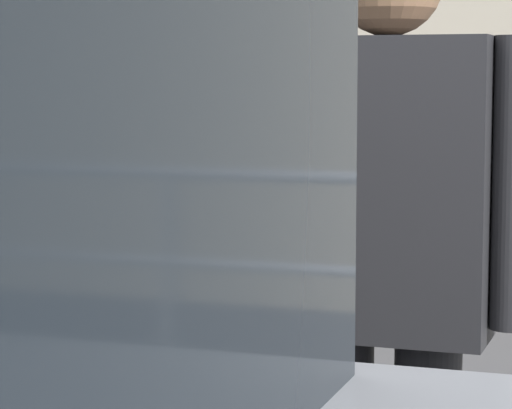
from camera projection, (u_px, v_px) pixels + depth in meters
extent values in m
cylinder|color=#939699|center=(125.00, 159.00, 2.83)|extent=(0.16, 0.16, 0.29)
sphere|color=silver|center=(124.00, 87.00, 2.81)|extent=(0.16, 0.16, 0.16)
cube|color=black|center=(107.00, 134.00, 2.75)|extent=(0.09, 0.02, 0.07)
cube|color=green|center=(107.00, 184.00, 2.76)|extent=(0.10, 0.02, 0.09)
cube|color=black|center=(386.00, 188.00, 2.61)|extent=(0.47, 0.23, 0.67)
cylinder|color=black|center=(245.00, 146.00, 2.54)|extent=(0.10, 0.42, 0.57)
cylinder|color=gray|center=(433.00, 181.00, 5.41)|extent=(24.00, 0.06, 0.06)
cylinder|color=gray|center=(431.00, 276.00, 5.46)|extent=(24.00, 0.05, 0.05)
cylinder|color=gray|center=(431.00, 287.00, 5.47)|extent=(0.06, 0.06, 0.99)
cube|color=#ADA38E|center=(502.00, 98.00, 7.79)|extent=(32.00, 0.50, 2.91)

